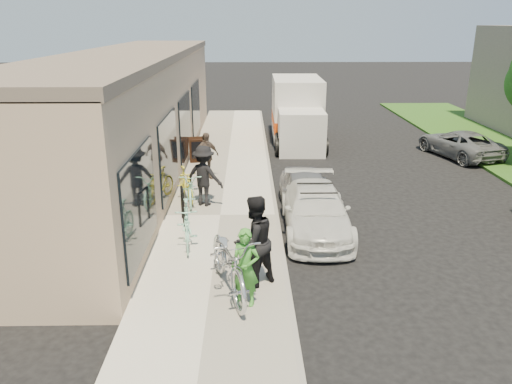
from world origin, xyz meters
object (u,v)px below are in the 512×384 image
object	(u,v)px
tandem_bike	(229,261)
cruiser_bike_a	(187,224)
sedan_white	(316,210)
woman_rider	(245,267)
bike_rack	(183,202)
cruiser_bike_c	(186,184)
sedan_silver	(306,191)
man_standing	(254,241)
bystander_b	(206,156)
sandwich_board	(197,150)
cruiser_bike_b	(191,187)
bystander_a	(204,176)
far_car_gray	(459,143)
moving_truck	(297,114)

from	to	relation	value
tandem_bike	cruiser_bike_a	size ratio (longest dim) A/B	1.41
sedan_white	woman_rider	xyz separation A→B (m)	(-1.80, -3.73, 0.31)
bike_rack	tandem_bike	world-z (taller)	tandem_bike
tandem_bike	cruiser_bike_c	size ratio (longest dim) A/B	1.52
sedan_silver	man_standing	bearing A→B (deg)	-109.40
cruiser_bike_a	bystander_b	size ratio (longest dim) A/B	1.11
sandwich_board	woman_rider	xyz separation A→B (m)	(1.83, -9.98, 0.28)
woman_rider	cruiser_bike_b	size ratio (longest dim) A/B	0.84
tandem_bike	bystander_b	world-z (taller)	bystander_b
sedan_white	cruiser_bike_c	world-z (taller)	sedan_white
bystander_a	bike_rack	bearing A→B (deg)	93.55
far_car_gray	moving_truck	bearing A→B (deg)	-39.81
sandwich_board	cruiser_bike_a	distance (m)	7.37
moving_truck	cruiser_bike_b	size ratio (longest dim) A/B	3.21
sandwich_board	bystander_a	xyz separation A→B (m)	(0.64, -4.61, 0.40)
far_car_gray	cruiser_bike_b	size ratio (longest dim) A/B	2.16
sedan_silver	moving_truck	xyz separation A→B (m)	(0.59, 8.85, 0.65)
cruiser_bike_b	bystander_b	xyz separation A→B (m)	(0.27, 2.33, 0.32)
moving_truck	tandem_bike	xyz separation A→B (m)	(-2.62, -13.62, -0.44)
cruiser_bike_c	bystander_a	xyz separation A→B (m)	(0.58, -0.42, 0.39)
sandwich_board	woman_rider	distance (m)	10.15
far_car_gray	bystander_a	xyz separation A→B (m)	(-9.77, -5.87, 0.49)
cruiser_bike_a	sedan_silver	bearing A→B (deg)	33.44
far_car_gray	cruiser_bike_c	bearing A→B (deg)	12.38
sedan_silver	far_car_gray	bearing A→B (deg)	40.73
sedan_white	sedan_silver	size ratio (longest dim) A/B	1.18
bike_rack	man_standing	bearing A→B (deg)	-61.03
tandem_bike	bystander_a	world-z (taller)	bystander_a
cruiser_bike_a	woman_rider	bearing A→B (deg)	-69.07
tandem_bike	bystander_b	bearing A→B (deg)	81.90
tandem_bike	cruiser_bike_a	world-z (taller)	tandem_bike
cruiser_bike_b	woman_rider	bearing A→B (deg)	-79.78
moving_truck	bystander_a	world-z (taller)	moving_truck
cruiser_bike_a	cruiser_bike_b	distance (m)	2.98
bike_rack	sedan_silver	world-z (taller)	sedan_silver
sedan_silver	bystander_b	bearing A→B (deg)	138.27
sandwich_board	tandem_bike	bearing A→B (deg)	-92.12
sandwich_board	cruiser_bike_c	size ratio (longest dim) A/B	0.57
sedan_white	sedan_silver	bearing A→B (deg)	94.24
woman_rider	cruiser_bike_c	xyz separation A→B (m)	(-1.77, 5.79, -0.27)
woman_rider	man_standing	world-z (taller)	man_standing
far_car_gray	cruiser_bike_b	bearing A→B (deg)	13.64
cruiser_bike_a	bystander_b	bearing A→B (deg)	82.72
bike_rack	sedan_white	xyz separation A→B (m)	(3.44, -0.30, -0.12)
moving_truck	man_standing	xyz separation A→B (m)	(-2.14, -13.34, -0.15)
tandem_bike	woman_rider	xyz separation A→B (m)	(0.31, -0.47, 0.10)
cruiser_bike_b	cruiser_bike_c	xyz separation A→B (m)	(-0.17, 0.20, 0.02)
far_car_gray	man_standing	distance (m)	13.45
bike_rack	moving_truck	distance (m)	10.82
bike_rack	sandwich_board	world-z (taller)	sandwich_board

